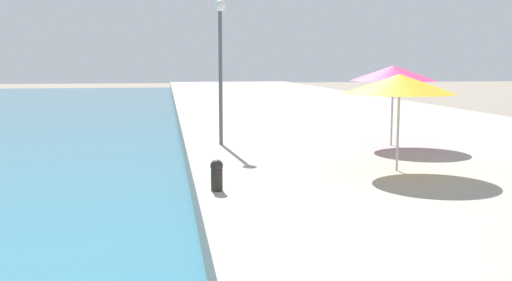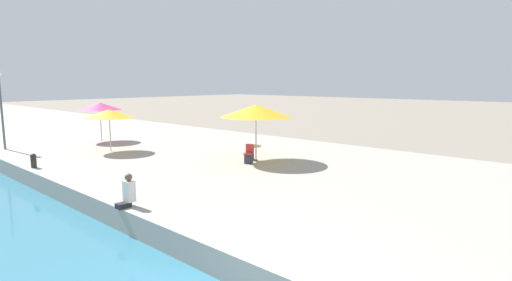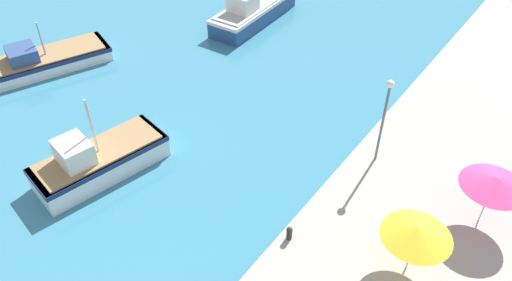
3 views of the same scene
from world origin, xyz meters
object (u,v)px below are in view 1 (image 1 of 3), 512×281
at_px(cafe_umbrella_striped, 393,73).
at_px(lamppost, 220,47).
at_px(mooring_bollard, 217,174).
at_px(cafe_umbrella_white, 400,84).

distance_m(cafe_umbrella_striped, lamppost, 5.51).
relative_size(mooring_bollard, lamppost, 0.14).
distance_m(cafe_umbrella_striped, mooring_bollard, 8.54).
height_order(cafe_umbrella_white, mooring_bollard, cafe_umbrella_white).
bearing_deg(cafe_umbrella_white, lamppost, 126.44).
bearing_deg(lamppost, mooring_bollard, -96.21).
bearing_deg(cafe_umbrella_white, mooring_bollard, -161.55).
bearing_deg(mooring_bollard, lamppost, 83.79).
distance_m(cafe_umbrella_white, mooring_bollard, 5.09).
height_order(cafe_umbrella_white, cafe_umbrella_striped, cafe_umbrella_striped).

